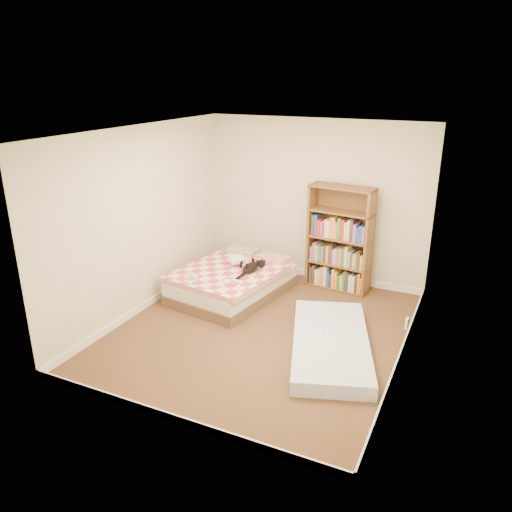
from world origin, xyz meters
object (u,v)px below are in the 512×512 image
at_px(bed, 234,281).
at_px(black_cat, 251,267).
at_px(floor_mattress, 330,344).
at_px(white_dog, 237,260).
at_px(bookshelf, 339,252).

height_order(bed, black_cat, black_cat).
distance_m(floor_mattress, white_dog, 2.15).
xyz_separation_m(bookshelf, floor_mattress, (0.46, -1.85, -0.49)).
distance_m(bed, floor_mattress, 2.03).
bearing_deg(white_dog, black_cat, 5.87).
xyz_separation_m(bookshelf, black_cat, (-1.03, -0.92, -0.09)).
bearing_deg(bed, floor_mattress, -19.01).
bearing_deg(black_cat, bed, -156.00).
relative_size(bed, white_dog, 4.93).
bearing_deg(bookshelf, white_dog, -143.55).
height_order(bookshelf, floor_mattress, bookshelf).
bearing_deg(white_dog, bed, -51.72).
xyz_separation_m(floor_mattress, white_dog, (-1.81, 1.08, 0.41)).
xyz_separation_m(bookshelf, white_dog, (-1.35, -0.76, -0.08)).
relative_size(black_cat, white_dog, 1.66).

